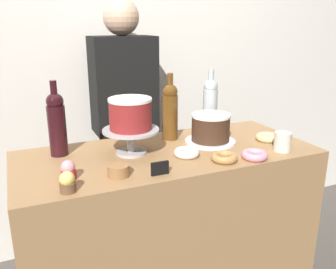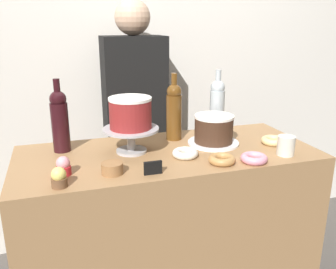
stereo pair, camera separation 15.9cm
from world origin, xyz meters
TOP-DOWN VIEW (x-y plane):
  - back_wall at (0.00, 0.86)m, footprint 6.00×0.05m
  - display_counter at (0.00, 0.00)m, footprint 1.33×0.58m
  - cake_stand_pedestal at (-0.16, 0.04)m, footprint 0.25×0.25m
  - white_layer_cake at (-0.16, 0.04)m, footprint 0.19×0.19m
  - silver_serving_platter at (0.24, 0.04)m, footprint 0.24×0.24m
  - chocolate_round_cake at (0.24, 0.04)m, footprint 0.18×0.18m
  - wine_bottle_amber at (0.08, 0.16)m, footprint 0.08×0.08m
  - wine_bottle_dark_red at (-0.45, 0.15)m, footprint 0.08×0.08m
  - wine_bottle_clear at (0.33, 0.21)m, footprint 0.08×0.08m
  - cupcake_strawberry at (-0.45, -0.13)m, footprint 0.06×0.06m
  - cupcake_lemon at (-0.47, -0.23)m, footprint 0.06×0.06m
  - donut_glazed at (0.51, -0.05)m, footprint 0.11×0.11m
  - donut_maple at (0.17, -0.20)m, footprint 0.11×0.11m
  - donut_sugar at (0.05, -0.08)m, footprint 0.11×0.11m
  - donut_pink at (0.30, -0.23)m, footprint 0.11×0.11m
  - cookie_stack at (-0.28, -0.17)m, footprint 0.08×0.08m
  - price_sign_chalkboard at (-0.13, -0.22)m, footprint 0.07×0.01m
  - coffee_cup_ceramic at (0.48, -0.19)m, footprint 0.08×0.08m
  - barista_figure at (-0.01, 0.62)m, footprint 0.36×0.22m

SIDE VIEW (x-z plane):
  - display_counter at x=0.00m, z-range 0.00..0.92m
  - barista_figure at x=-0.01m, z-range 0.04..1.64m
  - silver_serving_platter at x=0.24m, z-range 0.92..0.93m
  - donut_glazed at x=0.51m, z-range 0.92..0.95m
  - donut_maple at x=0.17m, z-range 0.92..0.95m
  - donut_sugar at x=0.05m, z-range 0.92..0.95m
  - donut_pink at x=0.30m, z-range 0.92..0.95m
  - cookie_stack at x=-0.28m, z-range 0.92..0.96m
  - price_sign_chalkboard at x=-0.13m, z-range 0.92..0.97m
  - cupcake_strawberry at x=-0.45m, z-range 0.92..0.99m
  - cupcake_lemon at x=-0.47m, z-range 0.92..0.99m
  - coffee_cup_ceramic at x=0.48m, z-range 0.92..1.01m
  - chocolate_round_cake at x=0.24m, z-range 0.93..1.06m
  - cake_stand_pedestal at x=-0.16m, z-range 0.94..1.05m
  - wine_bottle_amber at x=0.08m, z-range 0.90..1.23m
  - wine_bottle_dark_red at x=-0.45m, z-range 0.90..1.23m
  - wine_bottle_clear at x=0.33m, z-range 0.90..1.23m
  - white_layer_cake at x=-0.16m, z-range 1.03..1.17m
  - back_wall at x=0.00m, z-range 0.00..2.60m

